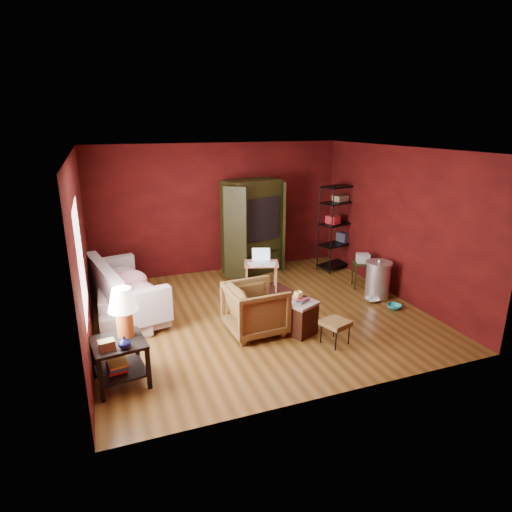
% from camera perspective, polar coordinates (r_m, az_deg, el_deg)
% --- Properties ---
extents(room, '(5.54, 5.04, 2.84)m').
position_cam_1_polar(room, '(7.05, 0.31, 2.60)').
color(room, brown).
rests_on(room, ground).
extents(sofa, '(0.62, 1.99, 0.77)m').
position_cam_1_polar(sofa, '(7.68, -17.35, -4.94)').
color(sofa, gray).
rests_on(sofa, ground).
extents(armchair, '(0.84, 0.89, 0.88)m').
position_cam_1_polar(armchair, '(6.76, -0.06, -6.74)').
color(armchair, black).
rests_on(armchair, ground).
extents(pet_bowl_steel, '(0.26, 0.09, 0.26)m').
position_cam_1_polar(pet_bowl_steel, '(8.27, 15.30, -5.09)').
color(pet_bowl_steel, '#BBBCC2').
rests_on(pet_bowl_steel, ground).
extents(pet_bowl_turquoise, '(0.26, 0.12, 0.25)m').
position_cam_1_polar(pet_bowl_turquoise, '(8.09, 18.00, -5.88)').
color(pet_bowl_turquoise, teal).
rests_on(pet_bowl_turquoise, ground).
extents(vase, '(0.19, 0.19, 0.15)m').
position_cam_1_polar(vase, '(5.48, -17.14, -10.97)').
color(vase, '#0B0C39').
rests_on(vase, side_table).
extents(mug, '(0.17, 0.15, 0.13)m').
position_cam_1_polar(mug, '(6.66, 5.64, -5.08)').
color(mug, '#FFF97C').
rests_on(mug, hamper).
extents(side_table, '(0.71, 0.71, 1.25)m').
position_cam_1_polar(side_table, '(5.69, -17.55, -9.07)').
color(side_table, black).
rests_on(side_table, ground).
extents(sofa_cushions, '(1.24, 2.23, 0.88)m').
position_cam_1_polar(sofa_cushions, '(7.65, -17.21, -4.68)').
color(sofa_cushions, gray).
rests_on(sofa_cushions, sofa).
extents(hamper, '(0.58, 0.58, 0.62)m').
position_cam_1_polar(hamper, '(6.82, 5.90, -8.08)').
color(hamper, '#3D190E').
rests_on(hamper, ground).
extents(footstool, '(0.46, 0.46, 0.38)m').
position_cam_1_polar(footstool, '(6.58, 10.56, -8.88)').
color(footstool, black).
rests_on(footstool, ground).
extents(rug_round, '(1.90, 1.90, 0.01)m').
position_cam_1_polar(rug_round, '(7.98, 2.27, -6.24)').
color(rug_round, beige).
rests_on(rug_round, ground).
extents(rug_oriental, '(1.31, 1.05, 0.01)m').
position_cam_1_polar(rug_oriental, '(8.36, 1.10, -5.02)').
color(rug_oriental, '#511D15').
rests_on(rug_oriental, ground).
extents(laptop_desk, '(0.77, 0.67, 0.82)m').
position_cam_1_polar(laptop_desk, '(8.42, 0.71, -1.28)').
color(laptop_desk, '#C07157').
rests_on(laptop_desk, ground).
extents(tv_armoire, '(1.54, 1.14, 2.05)m').
position_cam_1_polar(tv_armoire, '(9.29, -0.45, 4.11)').
color(tv_armoire, black).
rests_on(tv_armoire, ground).
extents(wire_shelving, '(1.01, 0.67, 1.90)m').
position_cam_1_polar(wire_shelving, '(9.74, 11.04, 4.26)').
color(wire_shelving, black).
rests_on(wire_shelving, ground).
extents(small_stand, '(0.46, 0.46, 0.71)m').
position_cam_1_polar(small_stand, '(8.80, 14.02, -0.83)').
color(small_stand, black).
rests_on(small_stand, ground).
extents(trash_can, '(0.59, 0.59, 0.77)m').
position_cam_1_polar(trash_can, '(8.41, 15.93, -3.05)').
color(trash_can, white).
rests_on(trash_can, ground).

